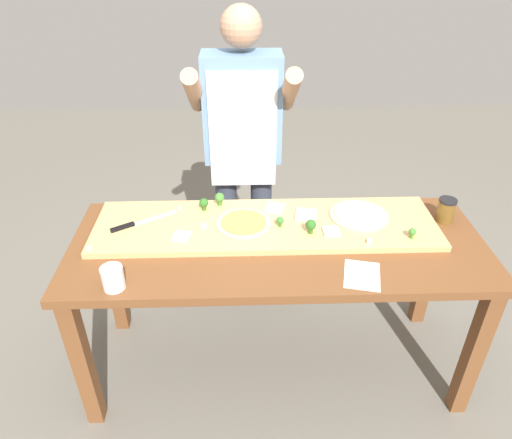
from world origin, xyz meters
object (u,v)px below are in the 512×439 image
Objects in this scene: broccoli_floret_center_left at (412,232)px; pizza_slice_far_right at (331,231)px; broccoli_floret_back_mid at (311,225)px; broccoli_floret_back_left at (220,198)px; cheese_crumble_b at (369,241)px; cheese_crumble_a at (180,208)px; recipe_note at (362,275)px; pizza_whole_cheese_artichoke at (359,215)px; broccoli_floret_front_mid at (280,221)px; sauce_jar at (446,210)px; cook_center at (243,141)px; cheese_crumble_d at (89,249)px; broccoli_floret_front_right at (204,203)px; chefs_knife at (135,224)px; cheese_crumble_c at (204,226)px; pizza_slice_center at (306,215)px; flour_cup at (113,279)px; pizza_slice_far_left at (182,236)px; pizza_whole_pesto_green at (244,223)px; prep_table at (277,260)px; pizza_slice_near_right at (275,208)px.

pizza_slice_far_right is at bearing 170.78° from broccoli_floret_center_left.
broccoli_floret_back_mid is at bearing 172.91° from broccoli_floret_center_left.
cheese_crumble_b is (0.65, -0.34, -0.03)m from broccoli_floret_back_left.
recipe_note is at bearing -32.13° from cheese_crumble_a.
broccoli_floret_front_mid is (-0.38, -0.07, 0.02)m from pizza_whole_cheese_artichoke.
cook_center is (-0.94, 0.48, 0.15)m from sauce_jar.
broccoli_floret_front_right is at bearing 33.48° from cheese_crumble_d.
chefs_knife is 0.32m from cheese_crumble_c.
broccoli_floret_front_mid is at bearing -19.14° from cheese_crumble_a.
pizza_slice_center is 0.17m from pizza_slice_far_right.
flour_cup is (-1.05, -0.44, 0.01)m from pizza_whole_cheese_artichoke.
broccoli_floret_back_left is at bearing 60.02° from pizza_slice_far_left.
broccoli_floret_front_mid reaches higher than cheese_crumble_b.
pizza_whole_pesto_green is 3.38× the size of pizza_slice_far_left.
broccoli_floret_center_left is 0.92m from cheese_crumble_c.
pizza_slice_far_left is at bearing 179.10° from prep_table.
cheese_crumble_a is (-0.45, 0.24, 0.14)m from prep_table.
pizza_whole_pesto_green is at bearing -57.12° from broccoli_floret_back_left.
broccoli_floret_front_mid is at bearing 156.52° from broccoli_floret_back_mid.
cheese_crumble_b is at bearing -20.02° from cheese_crumble_a.
broccoli_floret_back_mid is (0.14, -0.21, 0.03)m from pizza_slice_near_right.
recipe_note is at bearing -20.33° from chefs_knife.
cheese_crumble_a is at bearing -128.61° from cook_center.
flour_cup reaches higher than broccoli_floret_center_left.
pizza_whole_cheese_artichoke is 1.14m from flour_cup.
flour_cup is at bearing -121.32° from broccoli_floret_front_right.
broccoli_floret_back_left is at bearing 144.54° from broccoli_floret_front_mid.
prep_table is 0.28m from pizza_slice_far_right.
broccoli_floret_front_right is at bearing 144.06° from recipe_note.
broccoli_floret_center_left is at bearing -20.11° from broccoli_floret_back_left.
pizza_slice_far_left is 0.37m from flour_cup.
pizza_slice_center is (0.29, 0.06, -0.00)m from pizza_whole_pesto_green.
cheese_crumble_c is 1.13m from sauce_jar.
cheese_crumble_c reaches higher than cheese_crumble_d.
cheese_crumble_d reaches higher than pizza_slice_center.
cheese_crumble_d is (-0.81, -0.30, 0.00)m from pizza_slice_near_right.
broccoli_floret_back_left is 0.65m from cheese_crumble_d.
cheese_crumble_d is (-1.19, -0.01, -0.00)m from cheese_crumble_b.
broccoli_floret_front_right is at bearing 175.43° from sauce_jar.
broccoli_floret_front_mid reaches higher than prep_table.
pizza_slice_far_right is 0.77× the size of flour_cup.
pizza_slice_center is at bearing 49.37° from prep_table.
flour_cup is (-1.24, -0.25, -0.02)m from broccoli_floret_center_left.
cheese_crumble_b is at bearing -170.23° from broccoli_floret_center_left.
recipe_note is at bearing -18.58° from pizza_slice_far_left.
pizza_slice_far_left is at bearing -142.26° from cheese_crumble_c.
chefs_knife is 1.03m from recipe_note.
prep_table is at bearing -99.94° from broccoli_floret_front_mid.
chefs_knife is 0.80m from broccoli_floret_back_mid.
sauce_jar reaches higher than chefs_knife.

